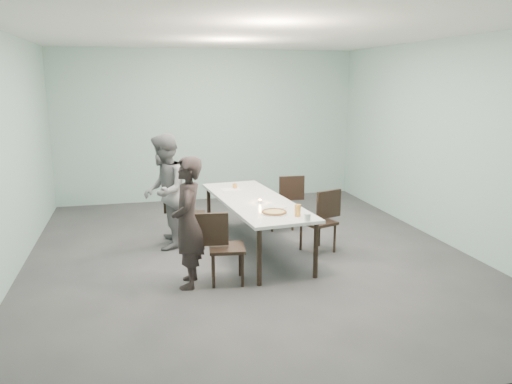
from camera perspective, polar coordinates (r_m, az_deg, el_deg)
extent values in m
plane|color=#333335|center=(7.08, -0.89, -7.12)|extent=(7.00, 7.00, 0.00)
cube|color=#8FB4AC|center=(10.15, -5.43, 7.53)|extent=(6.00, 0.02, 3.00)
cube|color=#8FB4AC|center=(3.47, 12.20, -2.65)|extent=(6.00, 0.02, 3.00)
cube|color=#8FB4AC|center=(6.73, -26.74, 3.64)|extent=(0.02, 7.00, 3.00)
cube|color=#8FB4AC|center=(7.95, 20.73, 5.36)|extent=(0.02, 7.00, 3.00)
cube|color=white|center=(6.69, -0.98, 17.82)|extent=(6.00, 7.00, 0.02)
cube|color=white|center=(7.05, -0.14, -1.02)|extent=(1.14, 2.67, 0.04)
cylinder|color=black|center=(5.94, 0.37, -7.46)|extent=(0.06, 0.06, 0.71)
cylinder|color=black|center=(8.18, -5.41, -1.87)|extent=(0.06, 0.06, 0.71)
cylinder|color=black|center=(6.21, 6.85, -6.63)|extent=(0.06, 0.06, 0.71)
cylinder|color=black|center=(8.38, -0.50, -1.45)|extent=(0.06, 0.06, 0.71)
cube|color=black|center=(6.03, -3.34, -6.41)|extent=(0.47, 0.47, 0.04)
cube|color=black|center=(5.95, -5.20, -4.28)|extent=(0.42, 0.09, 0.40)
cylinder|color=black|center=(5.94, -4.87, -9.05)|extent=(0.04, 0.04, 0.41)
cylinder|color=black|center=(6.26, -4.97, -7.90)|extent=(0.04, 0.04, 0.41)
cylinder|color=black|center=(5.96, -1.56, -8.94)|extent=(0.04, 0.04, 0.41)
cylinder|color=black|center=(6.28, -1.84, -7.80)|extent=(0.04, 0.04, 0.41)
cube|color=black|center=(7.51, -7.42, -2.64)|extent=(0.47, 0.47, 0.04)
cube|color=black|center=(7.46, -8.93, -0.89)|extent=(0.42, 0.09, 0.40)
cylinder|color=black|center=(7.42, -8.70, -4.69)|extent=(0.04, 0.04, 0.41)
cylinder|color=black|center=(7.74, -8.63, -3.95)|extent=(0.04, 0.04, 0.41)
cylinder|color=black|center=(7.41, -6.06, -4.63)|extent=(0.04, 0.04, 0.41)
cylinder|color=black|center=(7.74, -6.11, -3.88)|extent=(0.04, 0.04, 0.41)
cube|color=black|center=(7.13, 7.10, -3.46)|extent=(0.53, 0.53, 0.04)
cube|color=black|center=(7.19, 8.32, -1.38)|extent=(0.41, 0.17, 0.40)
cylinder|color=black|center=(7.43, 7.23, -4.62)|extent=(0.04, 0.04, 0.41)
cylinder|color=black|center=(7.18, 8.97, -5.28)|extent=(0.04, 0.04, 0.41)
cylinder|color=black|center=(7.22, 5.15, -5.07)|extent=(0.04, 0.04, 0.41)
cylinder|color=black|center=(6.97, 6.86, -5.77)|extent=(0.04, 0.04, 0.41)
cube|color=black|center=(8.20, 2.80, -1.24)|extent=(0.45, 0.45, 0.04)
cube|color=black|center=(8.19, 4.11, 0.45)|extent=(0.42, 0.07, 0.40)
cylinder|color=black|center=(8.45, 3.64, -2.40)|extent=(0.04, 0.04, 0.41)
cylinder|color=black|center=(8.14, 4.22, -3.01)|extent=(0.04, 0.04, 0.41)
cylinder|color=black|center=(8.38, 1.38, -2.51)|extent=(0.04, 0.04, 0.41)
cylinder|color=black|center=(8.06, 1.87, -3.13)|extent=(0.04, 0.04, 0.41)
imported|color=black|center=(5.87, -7.79, -3.49)|extent=(0.47, 0.62, 1.55)
imported|color=slate|center=(7.30, -10.41, 0.06)|extent=(0.76, 0.91, 1.66)
cylinder|color=white|center=(6.31, 2.10, -2.43)|extent=(0.34, 0.34, 0.01)
cylinder|color=#E0C57F|center=(6.31, 2.10, -2.32)|extent=(0.30, 0.30, 0.01)
torus|color=brown|center=(6.30, 2.10, -2.27)|extent=(0.32, 0.32, 0.03)
cylinder|color=white|center=(6.63, 2.76, -1.70)|extent=(0.18, 0.18, 0.01)
cylinder|color=orange|center=(6.19, 4.78, -2.12)|extent=(0.08, 0.08, 0.15)
cylinder|color=silver|center=(6.01, 5.88, -2.88)|extent=(0.08, 0.08, 0.09)
cylinder|color=silver|center=(6.85, 0.46, -1.11)|extent=(0.06, 0.06, 0.03)
cylinder|color=orange|center=(6.85, 0.47, -0.91)|extent=(0.04, 0.04, 0.01)
cylinder|color=orange|center=(7.76, -2.44, 0.68)|extent=(0.07, 0.07, 0.08)
cube|color=silver|center=(7.70, -2.89, 0.31)|extent=(0.32, 0.25, 0.01)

